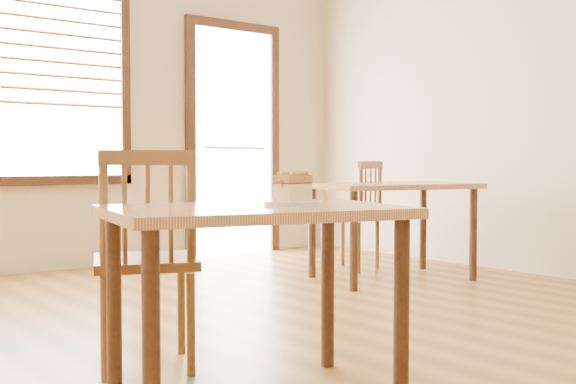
# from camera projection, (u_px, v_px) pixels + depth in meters

# --- Properties ---
(window_right) EXTENTS (1.76, 0.10, 1.96)m
(window_right) POSITION_uv_depth(u_px,v_px,m) (29.00, 51.00, 5.84)
(window_right) COLOR white
(window_right) RESTS_ON room_shell
(entry_door) EXTENTS (1.08, 0.06, 2.29)m
(entry_door) POSITION_uv_depth(u_px,v_px,m) (233.00, 133.00, 7.11)
(entry_door) COLOR white
(entry_door) RESTS_ON ground
(cafe_table_main) EXTENTS (1.23, 0.96, 0.75)m
(cafe_table_main) POSITION_uv_depth(u_px,v_px,m) (254.00, 235.00, 2.75)
(cafe_table_main) COLOR tan
(cafe_table_main) RESTS_ON ground
(cafe_chair_main) EXTENTS (0.58, 0.58, 0.98)m
(cafe_chair_main) POSITION_uv_depth(u_px,v_px,m) (146.00, 259.00, 3.17)
(cafe_chair_main) COLOR brown
(cafe_chair_main) RESTS_ON ground
(cafe_table_second) EXTENTS (1.35, 1.06, 0.75)m
(cafe_table_second) POSITION_uv_depth(u_px,v_px,m) (392.00, 196.00, 5.61)
(cafe_table_second) COLOR tan
(cafe_table_second) RESTS_ON ground
(cafe_chair_second) EXTENTS (0.53, 0.53, 0.93)m
(cafe_chair_second) POSITION_uv_depth(u_px,v_px,m) (355.00, 214.00, 6.10)
(cafe_chair_second) COLOR brown
(cafe_chair_second) RESTS_ON ground
(plate) EXTENTS (0.23, 0.23, 0.02)m
(plate) POSITION_uv_depth(u_px,v_px,m) (293.00, 203.00, 2.80)
(plate) COLOR white
(plate) RESTS_ON cafe_table_main
(cake_slice) EXTENTS (0.14, 0.10, 0.12)m
(cake_slice) POSITION_uv_depth(u_px,v_px,m) (293.00, 186.00, 2.79)
(cake_slice) COLOR #DDCA7D
(cake_slice) RESTS_ON plate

